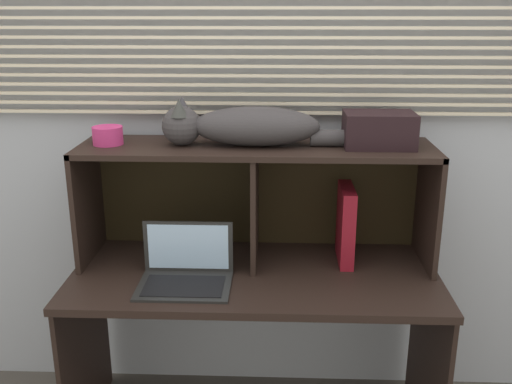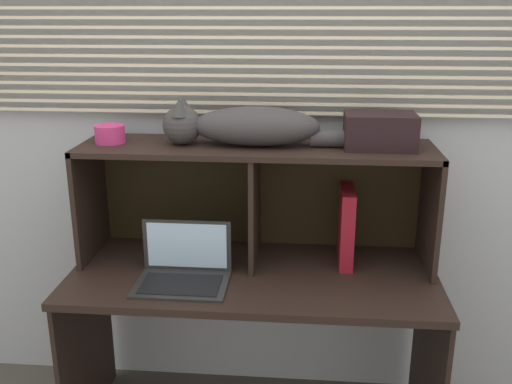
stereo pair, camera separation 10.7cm
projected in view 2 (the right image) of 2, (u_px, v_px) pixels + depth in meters
name	position (u px, v px, depth m)	size (l,w,h in m)	color
back_panel_with_blinds	(261.00, 120.00, 2.46)	(4.40, 0.08, 2.50)	#B0B7C6
desk	(253.00, 304.00, 2.32)	(1.44, 0.64, 0.72)	black
hutch_shelf_unit	(257.00, 179.00, 2.34)	(1.39, 0.36, 0.48)	black
cat	(246.00, 126.00, 2.24)	(0.84, 0.19, 0.19)	#3A373A
laptop	(183.00, 270.00, 2.20)	(0.35, 0.25, 0.22)	#252525
binder_upright	(346.00, 226.00, 2.33)	(0.05, 0.23, 0.31)	maroon
book_stack	(193.00, 252.00, 2.43)	(0.18, 0.25, 0.03)	#4F624B
small_basket	(110.00, 134.00, 2.30)	(0.12, 0.12, 0.07)	#CA3379
storage_box	(380.00, 131.00, 2.20)	(0.27, 0.18, 0.13)	black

